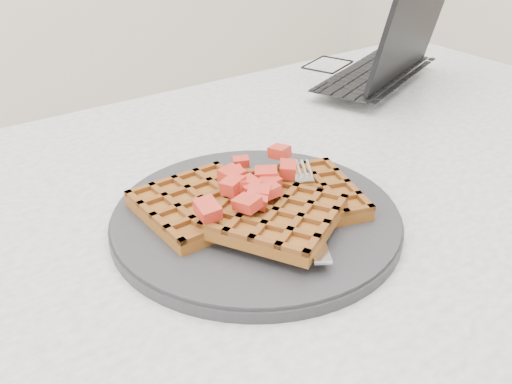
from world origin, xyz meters
TOP-DOWN VIEW (x-y plane):
  - table at (0.00, 0.00)m, footprint 1.20×0.80m
  - plate at (-0.12, -0.02)m, footprint 0.30×0.30m
  - waffles at (-0.12, -0.03)m, footprint 0.23×0.21m
  - strawberry_pile at (-0.12, -0.02)m, footprint 0.15×0.15m
  - fork at (-0.08, -0.06)m, footprint 0.11×0.17m
  - laptop at (0.30, 0.24)m, footprint 0.33×0.30m

SIDE VIEW (x-z plane):
  - table at x=0.00m, z-range 0.26..1.01m
  - plate at x=-0.12m, z-range 0.75..0.77m
  - fork at x=-0.08m, z-range 0.77..0.78m
  - waffles at x=-0.12m, z-range 0.76..0.79m
  - laptop at x=0.30m, z-range 0.69..0.88m
  - strawberry_pile at x=-0.12m, z-range 0.79..0.82m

